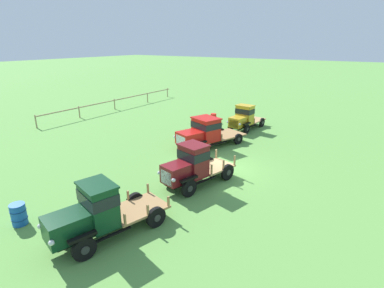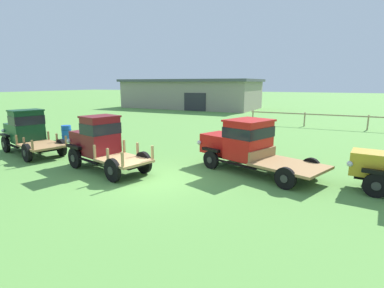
# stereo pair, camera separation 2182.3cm
# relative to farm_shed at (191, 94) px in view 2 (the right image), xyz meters

# --- Properties ---
(ground_plane) EXTENTS (240.00, 240.00, 0.00)m
(ground_plane) POSITION_rel_farm_shed_xyz_m (14.25, -31.52, -2.14)
(ground_plane) COLOR #5B9342
(farm_shed) EXTENTS (20.02, 9.82, 4.24)m
(farm_shed) POSITION_rel_farm_shed_xyz_m (0.00, 0.00, 0.00)
(farm_shed) COLOR gray
(farm_shed) RESTS_ON ground
(paddock_fence) EXTENTS (19.41, 0.55, 1.21)m
(paddock_fence) POSITION_rel_farm_shed_xyz_m (22.82, -13.40, -1.22)
(paddock_fence) COLOR #997F60
(paddock_fence) RESTS_ON ground
(vintage_truck_foreground_near) EXTENTS (5.13, 2.87, 2.32)m
(vintage_truck_foreground_near) POSITION_rel_farm_shed_xyz_m (5.57, -30.54, -0.97)
(vintage_truck_foreground_near) COLOR black
(vintage_truck_foreground_near) RESTS_ON ground
(vintage_truck_second_in_line) EXTENTS (4.71, 2.61, 2.34)m
(vintage_truck_second_in_line) POSITION_rel_farm_shed_xyz_m (11.33, -31.14, -0.92)
(vintage_truck_second_in_line) COLOR black
(vintage_truck_second_in_line) RESTS_ON ground
(vintage_truck_midrow_center) EXTENTS (5.85, 3.66, 2.20)m
(vintage_truck_midrow_center) POSITION_rel_farm_shed_xyz_m (17.08, -28.47, -0.98)
(vintage_truck_midrow_center) COLOR black
(vintage_truck_midrow_center) RESTS_ON ground
(oil_drum_beside_row) EXTENTS (0.64, 0.64, 0.95)m
(oil_drum_beside_row) POSITION_rel_farm_shed_xyz_m (4.40, -26.98, -1.66)
(oil_drum_beside_row) COLOR #1951B2
(oil_drum_beside_row) RESTS_ON ground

